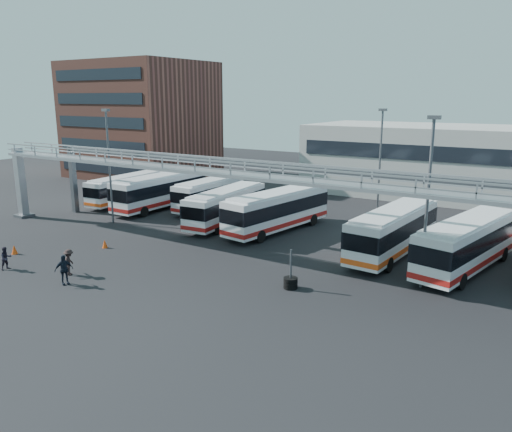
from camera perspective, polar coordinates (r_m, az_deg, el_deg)
The scene contains 20 objects.
ground at distance 31.26m, azimuth -7.25°, elevation -7.67°, with size 140.00×140.00×0.00m, color black.
gantry at distance 34.36m, azimuth -1.25°, elevation 3.89°, with size 51.40×5.15×7.10m.
apartment_building at distance 74.41m, azimuth -12.98°, elevation 10.64°, with size 18.00×15.00×16.00m, color brown.
warehouse at distance 61.09m, azimuth 25.99°, elevation 5.32°, with size 42.00×14.00×8.00m, color #9E9E99.
light_pole_left at distance 46.49m, azimuth -16.45°, elevation 6.13°, with size 0.70×0.35×10.21m.
light_pole_mid at distance 30.56m, azimuth 19.06°, elevation 2.38°, with size 0.70×0.35×10.21m.
light_pole_back at distance 47.02m, azimuth 13.99°, elevation 6.36°, with size 0.70×0.35×10.21m.
bus_0 at distance 55.45m, azimuth -14.58°, elevation 3.12°, with size 2.97×10.10×3.03m.
bus_1 at distance 51.98m, azimuth -10.88°, elevation 2.94°, with size 2.69×11.57×3.52m.
bus_2 at distance 51.02m, azimuth -4.92°, elevation 2.72°, with size 2.56×10.45×3.16m.
bus_3 at distance 44.72m, azimuth -3.42°, elevation 1.26°, with size 3.34×10.76×3.22m.
bus_4 at distance 42.35m, azimuth 2.47°, elevation 0.76°, with size 4.25×11.65×3.46m.
bus_6 at distance 37.19m, azimuth 15.45°, elevation -1.54°, with size 3.41×11.46×3.43m.
bus_7 at distance 35.58m, azimuth 23.05°, elevation -2.79°, with size 4.81×11.71×3.47m.
pedestrian_b at distance 37.18m, azimuth -26.67°, elevation -4.33°, with size 0.75×0.59×1.55m, color #261F2B.
pedestrian_c at distance 34.38m, azimuth -20.57°, elevation -4.96°, with size 1.11×0.64×1.71m, color #2C1F1D.
pedestrian_d at distance 32.77m, azimuth -21.11°, elevation -5.75°, with size 1.10×0.46×1.88m, color black.
cone_left at distance 40.59m, azimuth -25.90°, elevation -3.47°, with size 0.43×0.43×0.69m, color #EC480D.
cone_right at distance 39.71m, azimuth -16.90°, elevation -3.05°, with size 0.41×0.41×0.65m, color #EC480D.
tire_stack at distance 30.23m, azimuth 3.97°, elevation -7.51°, with size 0.85×0.85×2.44m.
Camera 1 is at (18.85, -22.28, 11.21)m, focal length 35.00 mm.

